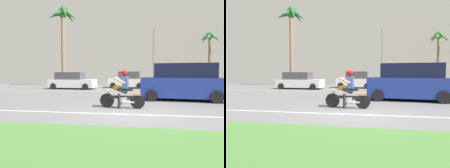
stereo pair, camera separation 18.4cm
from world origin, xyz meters
TOP-DOWN VIEW (x-y plane):
  - ground at (0.00, 3.00)m, footprint 56.00×30.00m
  - grass_median at (0.00, -4.10)m, footprint 56.00×3.80m
  - lane_line_near at (0.00, -0.20)m, footprint 50.40×0.12m
  - lane_line_far at (0.00, 8.41)m, footprint 50.40×0.12m
  - motorcyclist at (-0.45, 1.14)m, footprint 1.98×0.65m
  - suv_nearby at (2.60, 4.42)m, footprint 4.76×2.65m
  - parked_car_0 at (-6.38, 11.09)m, footprint 4.41×2.11m
  - parked_car_1 at (-1.24, 13.17)m, footprint 3.71×2.10m
  - palm_tree_0 at (-8.88, 15.22)m, footprint 3.62×3.56m
  - palm_tree_2 at (7.22, 16.13)m, footprint 2.40×2.41m
  - building_far at (7.32, 21.00)m, footprint 11.69×4.00m

SIDE VIEW (x-z plane):
  - ground at x=0.00m, z-range -0.04..0.00m
  - lane_line_near at x=0.00m, z-range 0.00..0.01m
  - lane_line_far at x=0.00m, z-range 0.00..0.01m
  - grass_median at x=0.00m, z-range 0.00..0.06m
  - motorcyclist at x=-0.45m, z-range -0.13..1.53m
  - parked_car_0 at x=-6.38m, z-range -0.05..1.53m
  - parked_car_1 at x=-1.24m, z-range -0.06..1.59m
  - suv_nearby at x=2.60m, z-range -0.03..2.01m
  - building_far at x=7.32m, z-range 0.00..7.40m
  - palm_tree_2 at x=7.22m, z-range 1.91..7.82m
  - palm_tree_0 at x=-8.88m, z-range 2.89..11.95m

